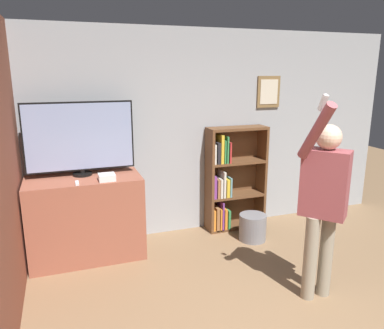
{
  "coord_description": "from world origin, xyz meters",
  "views": [
    {
      "loc": [
        -1.59,
        -1.66,
        2.16
      ],
      "look_at": [
        -0.38,
        1.78,
        1.24
      ],
      "focal_mm": 35.0,
      "sensor_mm": 36.0,
      "label": 1
    }
  ],
  "objects_px": {
    "television": "(80,138)",
    "person": "(324,197)",
    "bookshelf": "(230,181)",
    "waste_bin": "(253,227)",
    "game_console": "(107,177)"
  },
  "relations": [
    {
      "from": "television",
      "to": "bookshelf",
      "type": "xyz_separation_m",
      "value": [
        1.95,
        0.11,
        -0.74
      ]
    },
    {
      "from": "television",
      "to": "person",
      "type": "relative_size",
      "value": 0.61
    },
    {
      "from": "television",
      "to": "person",
      "type": "distance_m",
      "value": 2.69
    },
    {
      "from": "person",
      "to": "television",
      "type": "bearing_deg",
      "value": -169.47
    },
    {
      "from": "television",
      "to": "waste_bin",
      "type": "relative_size",
      "value": 3.44
    },
    {
      "from": "game_console",
      "to": "bookshelf",
      "type": "xyz_separation_m",
      "value": [
        1.7,
        0.41,
        -0.33
      ]
    },
    {
      "from": "television",
      "to": "waste_bin",
      "type": "bearing_deg",
      "value": -9.89
    },
    {
      "from": "game_console",
      "to": "person",
      "type": "bearing_deg",
      "value": -37.8
    },
    {
      "from": "game_console",
      "to": "television",
      "type": "bearing_deg",
      "value": 128.68
    },
    {
      "from": "television",
      "to": "person",
      "type": "bearing_deg",
      "value": -39.76
    },
    {
      "from": "bookshelf",
      "to": "waste_bin",
      "type": "bearing_deg",
      "value": -75.04
    },
    {
      "from": "bookshelf",
      "to": "game_console",
      "type": "bearing_deg",
      "value": -166.47
    },
    {
      "from": "game_console",
      "to": "bookshelf",
      "type": "distance_m",
      "value": 1.78
    },
    {
      "from": "game_console",
      "to": "bookshelf",
      "type": "bearing_deg",
      "value": 13.53
    },
    {
      "from": "bookshelf",
      "to": "waste_bin",
      "type": "xyz_separation_m",
      "value": [
        0.12,
        -0.47,
        -0.51
      ]
    }
  ]
}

